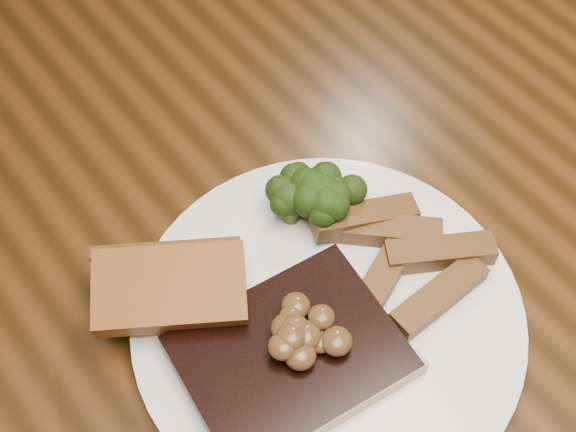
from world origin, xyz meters
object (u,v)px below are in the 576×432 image
garlic_bread (174,301)px  potato_wedges (418,261)px  plate (328,321)px  steak (290,357)px  dining_table (280,305)px

garlic_bread → potato_wedges: same height
plate → garlic_bread: 0.12m
steak → potato_wedges: (0.13, 0.00, 0.00)m
steak → garlic_bread: bearing=122.2°
plate → steak: 0.05m
garlic_bread → steak: bearing=-31.5°
plate → potato_wedges: potato_wedges is taller
steak → garlic_bread: garlic_bread is taller
steak → garlic_bread: (-0.04, 0.09, 0.00)m
dining_table → potato_wedges: potato_wedges is taller
dining_table → potato_wedges: 0.16m
dining_table → steak: size_ratio=10.37×
steak → dining_table: bearing=64.1°
plate → steak: bearing=-166.0°
plate → potato_wedges: size_ratio=2.69×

